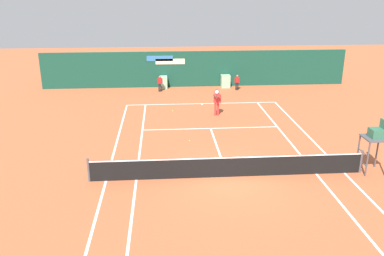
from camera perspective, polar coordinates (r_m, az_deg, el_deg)
name	(u,v)px	position (r m, az deg, el deg)	size (l,w,h in m)	color
ground_plane	(226,171)	(18.54, 4.76, -6.06)	(80.00, 80.00, 0.01)	#B25633
tennis_net	(228,166)	(17.81, 5.08, -5.38)	(12.10, 0.10, 1.07)	#4C4C51
sponsor_back_wall	(196,70)	(33.67, 0.54, 8.23)	(25.00, 1.02, 2.90)	#144233
umpire_chair	(376,137)	(19.56, 24.43, -1.19)	(1.00, 1.00, 2.45)	#47474C
player_on_baseline	(217,100)	(26.00, 3.54, 3.89)	(0.54, 0.79, 1.88)	red
ball_kid_left_post	(160,83)	(32.18, -4.55, 6.40)	(0.42, 0.19, 1.26)	black
ball_kid_right_post	(237,81)	(32.72, 6.37, 6.54)	(0.41, 0.17, 1.24)	black
tennis_ball_mid_court	(173,111)	(27.13, -2.75, 2.44)	(0.07, 0.07, 0.07)	#CCE033
tennis_ball_near_service_line	(189,141)	(21.88, -0.36, -1.80)	(0.07, 0.07, 0.07)	#CCE033
tennis_ball_by_sideline	(153,163)	(19.28, -5.44, -4.93)	(0.07, 0.07, 0.07)	#CCE033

